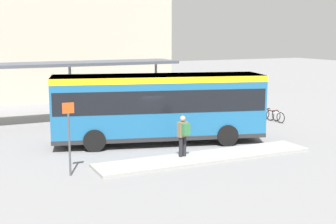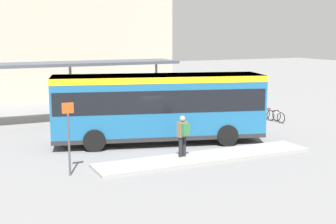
{
  "view_description": "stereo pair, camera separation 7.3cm",
  "coord_description": "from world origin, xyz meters",
  "px_view_note": "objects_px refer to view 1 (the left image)",
  "views": [
    {
      "loc": [
        -9.16,
        -20.49,
        5.35
      ],
      "look_at": [
        0.51,
        0.0,
        1.51
      ],
      "focal_mm": 50.0,
      "sensor_mm": 36.0,
      "label": 1
    },
    {
      "loc": [
        -9.1,
        -20.52,
        5.35
      ],
      "look_at": [
        0.51,
        0.0,
        1.51
      ],
      "focal_mm": 50.0,
      "sensor_mm": 36.0,
      "label": 2
    }
  ],
  "objects_px": {
    "city_bus": "(159,104)",
    "bicycle_white": "(275,116)",
    "platform_sign": "(69,135)",
    "pedestrian_waiting": "(183,133)",
    "bicycle_red": "(271,114)"
  },
  "relations": [
    {
      "from": "bicycle_red",
      "to": "pedestrian_waiting",
      "type": "bearing_deg",
      "value": -64.11
    },
    {
      "from": "pedestrian_waiting",
      "to": "platform_sign",
      "type": "height_order",
      "value": "platform_sign"
    },
    {
      "from": "bicycle_white",
      "to": "city_bus",
      "type": "bearing_deg",
      "value": -82.43
    },
    {
      "from": "city_bus",
      "to": "bicycle_white",
      "type": "bearing_deg",
      "value": 28.31
    },
    {
      "from": "city_bus",
      "to": "bicycle_white",
      "type": "xyz_separation_m",
      "value": [
        8.68,
        2.02,
        -1.6
      ]
    },
    {
      "from": "bicycle_white",
      "to": "platform_sign",
      "type": "distance_m",
      "value": 14.99
    },
    {
      "from": "city_bus",
      "to": "bicycle_white",
      "type": "relative_size",
      "value": 6.66
    },
    {
      "from": "city_bus",
      "to": "bicycle_red",
      "type": "xyz_separation_m",
      "value": [
        8.84,
        2.69,
        -1.59
      ]
    },
    {
      "from": "city_bus",
      "to": "bicycle_white",
      "type": "distance_m",
      "value": 9.05
    },
    {
      "from": "city_bus",
      "to": "platform_sign",
      "type": "xyz_separation_m",
      "value": [
        -5.23,
        -3.44,
        -0.39
      ]
    },
    {
      "from": "bicycle_white",
      "to": "platform_sign",
      "type": "xyz_separation_m",
      "value": [
        -13.9,
        -5.46,
        1.22
      ]
    },
    {
      "from": "pedestrian_waiting",
      "to": "bicycle_red",
      "type": "distance_m",
      "value": 10.91
    },
    {
      "from": "bicycle_white",
      "to": "bicycle_red",
      "type": "distance_m",
      "value": 0.69
    },
    {
      "from": "platform_sign",
      "to": "city_bus",
      "type": "bearing_deg",
      "value": 33.38
    },
    {
      "from": "pedestrian_waiting",
      "to": "city_bus",
      "type": "bearing_deg",
      "value": -17.15
    }
  ]
}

